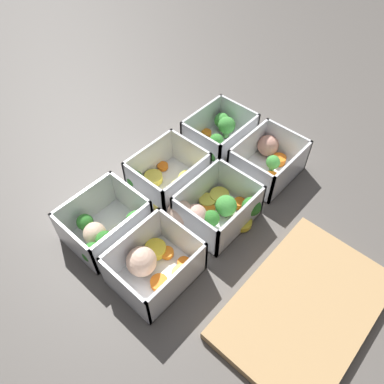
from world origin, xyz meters
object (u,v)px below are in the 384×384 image
(container_far_left, at_px, (267,160))
(container_far_right, at_px, (153,264))
(container_far_center, at_px, (212,210))
(container_near_left, at_px, (218,135))
(container_near_right, at_px, (106,229))
(container_near_center, at_px, (165,178))

(container_far_left, xyz_separation_m, container_far_right, (0.32, 0.00, 0.00))
(container_far_center, height_order, container_far_right, same)
(container_near_left, xyz_separation_m, container_far_right, (0.31, 0.12, -0.00))
(container_near_right, xyz_separation_m, container_far_center, (-0.15, 0.11, -0.00))
(container_near_left, height_order, container_near_center, same)
(container_near_center, relative_size, container_far_right, 1.07)
(container_near_left, height_order, container_far_right, same)
(container_near_center, relative_size, container_far_center, 0.97)
(container_far_center, distance_m, container_far_right, 0.15)
(container_far_right, bearing_deg, container_far_left, -179.92)
(container_near_center, xyz_separation_m, container_far_right, (0.15, 0.12, 0.00))
(container_near_right, relative_size, container_far_right, 1.02)
(container_near_right, xyz_separation_m, container_far_right, (-0.01, 0.11, -0.00))
(container_near_left, xyz_separation_m, container_near_center, (0.16, 0.00, -0.00))
(container_near_center, height_order, container_near_right, same)
(container_near_right, bearing_deg, container_near_center, -176.66)
(container_far_right, bearing_deg, container_far_center, -179.96)
(container_near_left, height_order, container_far_left, same)
(container_far_left, xyz_separation_m, container_far_center, (0.17, 0.00, 0.00))
(container_near_left, relative_size, container_near_right, 1.02)
(container_near_left, distance_m, container_near_center, 0.16)
(container_far_left, bearing_deg, container_near_left, -84.84)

